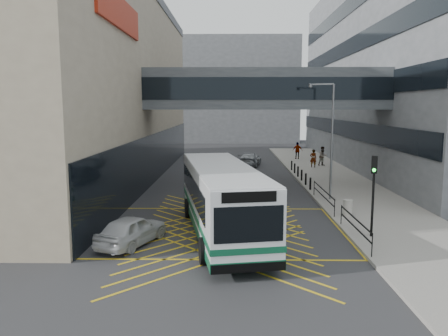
{
  "coord_description": "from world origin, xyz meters",
  "views": [
    {
      "loc": [
        0.43,
        -21.65,
        6.22
      ],
      "look_at": [
        0.0,
        4.0,
        2.6
      ],
      "focal_mm": 35.0,
      "sensor_mm": 36.0,
      "label": 1
    }
  ],
  "objects_px": {
    "car_white": "(132,230)",
    "litter_bin": "(348,208)",
    "street_lamp": "(330,134)",
    "pedestrian_a": "(313,158)",
    "pedestrian_b": "(323,156)",
    "car_dark": "(227,175)",
    "car_silver": "(250,159)",
    "bus": "(221,198)",
    "pedestrian_c": "(298,151)",
    "traffic_light": "(374,184)"
  },
  "relations": [
    {
      "from": "bus",
      "to": "pedestrian_a",
      "type": "relative_size",
      "value": 6.86
    },
    {
      "from": "car_dark",
      "to": "litter_bin",
      "type": "distance_m",
      "value": 13.12
    },
    {
      "from": "street_lamp",
      "to": "pedestrian_a",
      "type": "height_order",
      "value": "street_lamp"
    },
    {
      "from": "car_dark",
      "to": "pedestrian_a",
      "type": "height_order",
      "value": "pedestrian_a"
    },
    {
      "from": "traffic_light",
      "to": "pedestrian_c",
      "type": "relative_size",
      "value": 1.98
    },
    {
      "from": "traffic_light",
      "to": "street_lamp",
      "type": "xyz_separation_m",
      "value": [
        -0.19,
        8.51,
        1.8
      ]
    },
    {
      "from": "pedestrian_c",
      "to": "traffic_light",
      "type": "bearing_deg",
      "value": 89.57
    },
    {
      "from": "car_silver",
      "to": "litter_bin",
      "type": "xyz_separation_m",
      "value": [
        4.62,
        -21.57,
        -0.15
      ]
    },
    {
      "from": "litter_bin",
      "to": "pedestrian_a",
      "type": "distance_m",
      "value": 19.63
    },
    {
      "from": "bus",
      "to": "car_silver",
      "type": "bearing_deg",
      "value": 74.08
    },
    {
      "from": "traffic_light",
      "to": "car_silver",
      "type": "bearing_deg",
      "value": 120.1
    },
    {
      "from": "bus",
      "to": "pedestrian_b",
      "type": "height_order",
      "value": "bus"
    },
    {
      "from": "car_white",
      "to": "street_lamp",
      "type": "relative_size",
      "value": 0.58
    },
    {
      "from": "bus",
      "to": "litter_bin",
      "type": "relative_size",
      "value": 13.84
    },
    {
      "from": "litter_bin",
      "to": "traffic_light",
      "type": "bearing_deg",
      "value": -89.56
    },
    {
      "from": "bus",
      "to": "car_dark",
      "type": "height_order",
      "value": "bus"
    },
    {
      "from": "car_silver",
      "to": "traffic_light",
      "type": "distance_m",
      "value": 26.14
    },
    {
      "from": "bus",
      "to": "street_lamp",
      "type": "bearing_deg",
      "value": 37.4
    },
    {
      "from": "car_white",
      "to": "pedestrian_a",
      "type": "bearing_deg",
      "value": -96.09
    },
    {
      "from": "street_lamp",
      "to": "pedestrian_a",
      "type": "distance_m",
      "value": 15.61
    },
    {
      "from": "pedestrian_b",
      "to": "street_lamp",
      "type": "bearing_deg",
      "value": -124.66
    },
    {
      "from": "car_dark",
      "to": "pedestrian_b",
      "type": "xyz_separation_m",
      "value": [
        9.83,
        9.76,
        0.44
      ]
    },
    {
      "from": "bus",
      "to": "litter_bin",
      "type": "xyz_separation_m",
      "value": [
        7.02,
        3.13,
        -1.21
      ]
    },
    {
      "from": "car_dark",
      "to": "car_silver",
      "type": "height_order",
      "value": "car_silver"
    },
    {
      "from": "car_dark",
      "to": "pedestrian_a",
      "type": "bearing_deg",
      "value": -143.17
    },
    {
      "from": "traffic_light",
      "to": "pedestrian_a",
      "type": "distance_m",
      "value": 23.74
    },
    {
      "from": "car_white",
      "to": "pedestrian_b",
      "type": "relative_size",
      "value": 2.23
    },
    {
      "from": "car_white",
      "to": "litter_bin",
      "type": "bearing_deg",
      "value": -134.53
    },
    {
      "from": "street_lamp",
      "to": "litter_bin",
      "type": "bearing_deg",
      "value": -64.63
    },
    {
      "from": "pedestrian_b",
      "to": "pedestrian_c",
      "type": "distance_m",
      "value": 6.02
    },
    {
      "from": "car_dark",
      "to": "pedestrian_a",
      "type": "distance_m",
      "value": 12.02
    },
    {
      "from": "bus",
      "to": "pedestrian_c",
      "type": "distance_m",
      "value": 30.92
    },
    {
      "from": "bus",
      "to": "pedestrian_a",
      "type": "distance_m",
      "value": 24.3
    },
    {
      "from": "car_dark",
      "to": "traffic_light",
      "type": "xyz_separation_m",
      "value": [
        6.95,
        -15.23,
        1.96
      ]
    },
    {
      "from": "car_dark",
      "to": "car_silver",
      "type": "relative_size",
      "value": 0.92
    },
    {
      "from": "bus",
      "to": "car_white",
      "type": "xyz_separation_m",
      "value": [
        -4.03,
        -1.82,
        -1.12
      ]
    },
    {
      "from": "car_silver",
      "to": "pedestrian_b",
      "type": "height_order",
      "value": "pedestrian_b"
    },
    {
      "from": "car_silver",
      "to": "pedestrian_a",
      "type": "bearing_deg",
      "value": 172.67
    },
    {
      "from": "pedestrian_c",
      "to": "bus",
      "type": "bearing_deg",
      "value": 76.33
    },
    {
      "from": "car_white",
      "to": "street_lamp",
      "type": "xyz_separation_m",
      "value": [
        10.88,
        9.37,
        3.76
      ]
    },
    {
      "from": "litter_bin",
      "to": "pedestrian_b",
      "type": "height_order",
      "value": "pedestrian_b"
    },
    {
      "from": "traffic_light",
      "to": "pedestrian_a",
      "type": "bearing_deg",
      "value": 105.84
    },
    {
      "from": "bus",
      "to": "traffic_light",
      "type": "relative_size",
      "value": 3.23
    },
    {
      "from": "litter_bin",
      "to": "pedestrian_b",
      "type": "relative_size",
      "value": 0.46
    },
    {
      "from": "street_lamp",
      "to": "litter_bin",
      "type": "xyz_separation_m",
      "value": [
        0.16,
        -4.43,
        -3.85
      ]
    },
    {
      "from": "pedestrian_a",
      "to": "car_white",
      "type": "bearing_deg",
      "value": 64.18
    },
    {
      "from": "litter_bin",
      "to": "car_white",
      "type": "bearing_deg",
      "value": -155.89
    },
    {
      "from": "car_dark",
      "to": "street_lamp",
      "type": "height_order",
      "value": "street_lamp"
    },
    {
      "from": "car_white",
      "to": "street_lamp",
      "type": "bearing_deg",
      "value": -117.9
    },
    {
      "from": "car_silver",
      "to": "litter_bin",
      "type": "distance_m",
      "value": 22.06
    }
  ]
}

